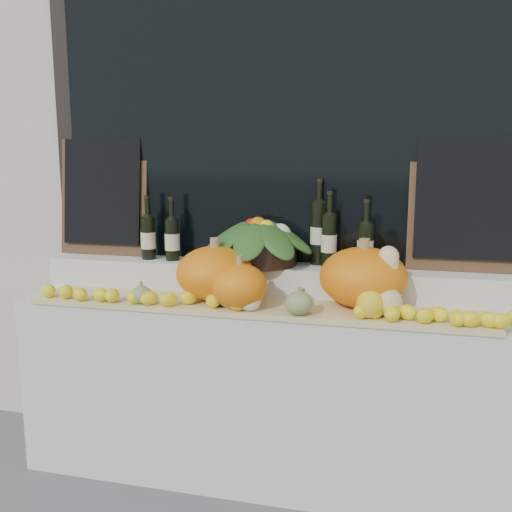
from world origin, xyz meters
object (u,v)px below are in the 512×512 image
pumpkin_left (215,273)px  wine_bottle_tall (319,232)px  pumpkin_right (363,277)px  butternut_squash (387,285)px  produce_bowl (258,240)px

pumpkin_left → wine_bottle_tall: size_ratio=0.87×
pumpkin_left → pumpkin_right: 0.68m
butternut_squash → produce_bowl: produce_bowl is taller
pumpkin_left → pumpkin_right: pumpkin_right is taller
wine_bottle_tall → pumpkin_right: bearing=-46.5°
butternut_squash → produce_bowl: (-0.63, 0.27, 0.13)m
pumpkin_right → wine_bottle_tall: (-0.24, 0.25, 0.16)m
pumpkin_right → butternut_squash: size_ratio=1.37×
pumpkin_left → produce_bowl: bearing=54.8°
butternut_squash → wine_bottle_tall: bearing=134.8°
pumpkin_right → wine_bottle_tall: bearing=133.5°
pumpkin_right → produce_bowl: (-0.53, 0.18, 0.12)m
pumpkin_right → produce_bowl: bearing=161.6°
pumpkin_left → wine_bottle_tall: (0.44, 0.29, 0.17)m
pumpkin_right → butternut_squash: 0.14m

